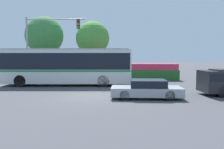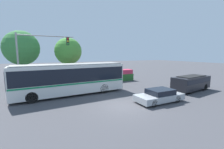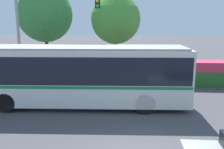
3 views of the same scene
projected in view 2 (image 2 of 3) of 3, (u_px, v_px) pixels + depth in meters
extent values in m
plane|color=#444449|center=(123.00, 106.00, 12.44)|extent=(140.00, 140.00, 0.00)
cube|color=silver|center=(71.00, 79.00, 15.71)|extent=(11.16, 3.10, 2.86)
cube|color=black|center=(71.00, 74.00, 15.65)|extent=(10.94, 3.13, 1.38)
cube|color=#147A47|center=(72.00, 82.00, 15.75)|extent=(11.05, 3.12, 0.14)
cube|color=black|center=(6.00, 80.00, 12.94)|extent=(0.18, 2.12, 1.60)
cube|color=#959592|center=(71.00, 64.00, 15.51)|extent=(10.71, 2.88, 0.10)
cylinder|color=black|center=(32.00, 97.00, 13.08)|extent=(1.02, 0.35, 1.00)
cylinder|color=black|center=(31.00, 92.00, 14.97)|extent=(1.02, 0.35, 1.00)
cylinder|color=black|center=(104.00, 88.00, 16.49)|extent=(1.02, 0.35, 1.00)
cylinder|color=black|center=(96.00, 85.00, 18.38)|extent=(1.02, 0.35, 1.00)
cube|color=#9EA3A8|center=(159.00, 97.00, 13.47)|extent=(4.35, 1.93, 0.53)
cube|color=black|center=(160.00, 92.00, 13.46)|extent=(2.18, 1.69, 0.45)
cylinder|color=black|center=(154.00, 103.00, 12.15)|extent=(0.60, 0.22, 0.60)
cylinder|color=black|center=(141.00, 98.00, 13.63)|extent=(0.60, 0.22, 0.60)
cylinder|color=black|center=(177.00, 99.00, 13.33)|extent=(0.60, 0.22, 0.60)
cylinder|color=black|center=(163.00, 94.00, 14.82)|extent=(0.60, 0.22, 0.60)
cube|color=#232328|center=(191.00, 83.00, 17.54)|extent=(5.29, 2.52, 1.42)
cube|color=black|center=(191.00, 80.00, 17.50)|extent=(5.09, 2.52, 0.48)
cube|color=black|center=(191.00, 76.00, 17.44)|extent=(3.73, 1.95, 0.08)
cylinder|color=black|center=(190.00, 90.00, 16.10)|extent=(0.78, 0.35, 0.75)
cylinder|color=black|center=(176.00, 88.00, 17.45)|extent=(0.78, 0.35, 0.75)
cylinder|color=black|center=(205.00, 87.00, 17.78)|extent=(0.78, 0.35, 0.75)
cylinder|color=black|center=(191.00, 85.00, 19.13)|extent=(0.78, 0.35, 0.75)
cylinder|color=gray|center=(18.00, 63.00, 16.19)|extent=(0.18, 0.18, 6.44)
cylinder|color=gray|center=(47.00, 36.00, 17.11)|extent=(5.94, 0.12, 0.12)
cube|color=black|center=(68.00, 41.00, 18.18)|extent=(0.30, 0.22, 0.90)
cylinder|color=red|center=(68.00, 39.00, 18.04)|extent=(0.18, 0.02, 0.18)
cylinder|color=yellow|center=(68.00, 41.00, 18.08)|extent=(0.18, 0.02, 0.18)
cylinder|color=green|center=(68.00, 44.00, 18.12)|extent=(0.18, 0.02, 0.18)
cube|color=#286028|center=(102.00, 79.00, 22.78)|extent=(10.37, 1.58, 1.06)
cube|color=#CC3351|center=(102.00, 73.00, 22.67)|extent=(10.16, 1.50, 0.66)
cylinder|color=brown|center=(23.00, 73.00, 20.93)|extent=(0.31, 0.31, 3.34)
sphere|color=#387F3D|center=(21.00, 48.00, 20.49)|extent=(4.61, 4.61, 4.61)
cylinder|color=brown|center=(69.00, 71.00, 22.96)|extent=(0.28, 0.28, 3.20)
sphere|color=#479338|center=(68.00, 51.00, 22.56)|extent=(3.93, 3.93, 3.93)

